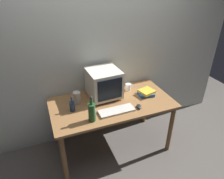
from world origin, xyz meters
TOP-DOWN VIEW (x-y plane):
  - ground_plane at (0.00, 0.00)m, footprint 6.00×6.00m
  - back_wall at (0.00, 0.45)m, footprint 4.00×0.08m
  - desk at (0.00, 0.00)m, footprint 1.50×0.79m
  - crt_monitor at (-0.05, 0.16)m, footprint 0.40×0.41m
  - keyboard at (-0.02, -0.20)m, footprint 0.42×0.16m
  - computer_mouse at (0.25, -0.23)m, footprint 0.09×0.12m
  - bottle_tall at (-0.33, -0.26)m, footprint 0.08×0.08m
  - bottle_short at (-0.49, -0.00)m, footprint 0.06×0.06m
  - book_stack at (0.48, 0.00)m, footprint 0.23×0.20m
  - mug at (0.32, 0.21)m, footprint 0.12×0.08m
  - metal_canister at (-0.40, 0.14)m, footprint 0.09×0.09m

SIDE VIEW (x-z plane):
  - ground_plane at x=0.00m, z-range 0.00..0.00m
  - desk at x=0.00m, z-range 0.28..1.02m
  - keyboard at x=-0.02m, z-range 0.74..0.76m
  - computer_mouse at x=0.25m, z-range 0.74..0.78m
  - book_stack at x=0.48m, z-range 0.74..0.81m
  - mug at x=0.32m, z-range 0.74..0.83m
  - bottle_short at x=-0.49m, z-range 0.72..0.90m
  - metal_canister at x=-0.40m, z-range 0.74..0.89m
  - bottle_tall at x=-0.33m, z-range 0.70..1.01m
  - crt_monitor at x=-0.05m, z-range 0.75..1.12m
  - back_wall at x=0.00m, z-range 0.00..2.50m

